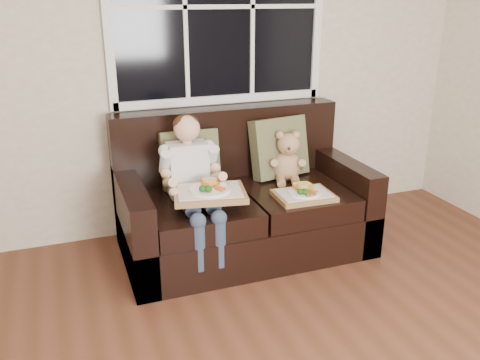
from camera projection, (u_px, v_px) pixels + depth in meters
name	position (u px, v px, depth m)	size (l,w,h in m)	color
room_walls	(421.00, 51.00, 1.33)	(4.52, 5.02, 2.71)	beige
window_back	(219.00, 7.00, 3.57)	(1.62, 0.04, 1.37)	black
loveseat	(241.00, 206.00, 3.63)	(1.70, 0.92, 0.96)	black
pillow_left	(190.00, 159.00, 3.54)	(0.41, 0.19, 0.41)	#5C613C
pillow_right	(279.00, 147.00, 3.75)	(0.47, 0.27, 0.45)	#5C613C
child	(192.00, 174.00, 3.28)	(0.38, 0.59, 0.86)	silver
teddy_bear	(288.00, 160.00, 3.68)	(0.27, 0.32, 0.38)	tan
tray_left	(210.00, 192.00, 3.16)	(0.50, 0.42, 0.10)	#A67F4B
tray_right	(304.00, 194.00, 3.39)	(0.39, 0.30, 0.09)	#A67F4B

